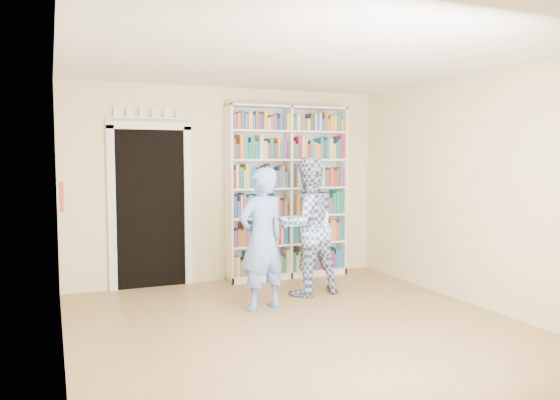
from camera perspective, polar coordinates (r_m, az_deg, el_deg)
name	(u,v)px	position (r m, az deg, el deg)	size (l,w,h in m)	color
floor	(306,331)	(5.63, 2.70, -13.51)	(5.00, 5.00, 0.00)	#957048
ceiling	(307,57)	(5.44, 2.81, 14.67)	(5.00, 5.00, 0.00)	white
wall_back	(229,185)	(7.69, -5.31, 1.59)	(4.50, 4.50, 0.00)	beige
wall_left	(60,205)	(4.84, -22.03, -0.45)	(5.00, 5.00, 0.00)	beige
wall_right	(484,191)	(6.65, 20.52, 0.86)	(5.00, 5.00, 0.00)	beige
bookshelf	(287,192)	(7.84, 0.77, 0.88)	(1.79, 0.34, 2.46)	white
doorway	(151,199)	(7.43, -13.37, 0.06)	(1.10, 0.08, 2.43)	black
wall_art	(62,197)	(5.04, -21.85, 0.31)	(0.03, 0.25, 0.25)	maroon
man_blue	(262,239)	(6.20, -1.89, -4.11)	(0.59, 0.39, 1.62)	#6994EA
man_plaid	(307,226)	(6.88, 2.85, -2.74)	(0.85, 0.66, 1.74)	#325599
paper_sheet	(322,223)	(6.72, 4.39, -2.44)	(0.19, 0.01, 0.27)	white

